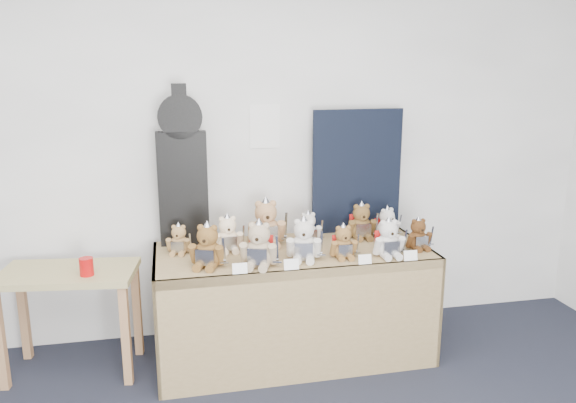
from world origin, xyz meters
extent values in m
plane|color=white|center=(0.00, 2.50, 1.35)|extent=(6.00, 0.00, 6.00)
cube|color=white|center=(0.55, 2.49, 1.49)|extent=(0.21, 0.00, 0.30)
cube|color=olive|center=(0.65, 2.02, 0.71)|extent=(1.78, 0.75, 0.06)
cube|color=olive|center=(0.65, 1.67, 0.37)|extent=(1.77, 0.04, 0.74)
cube|color=olive|center=(-0.23, 2.02, 0.37)|extent=(0.03, 0.74, 0.74)
cube|color=olive|center=(1.52, 2.03, 0.37)|extent=(0.03, 0.74, 0.74)
cube|color=#A08D56|center=(-0.75, 2.11, 0.65)|extent=(0.86, 0.55, 0.04)
cube|color=#A26C46|center=(-1.13, 1.97, 0.32)|extent=(0.06, 0.06, 0.63)
cube|color=#A26C46|center=(-1.09, 2.34, 0.32)|extent=(0.06, 0.06, 0.63)
cube|color=#A26C46|center=(-0.41, 1.88, 0.32)|extent=(0.06, 0.06, 0.63)
cube|color=#A26C46|center=(-0.36, 2.24, 0.32)|extent=(0.06, 0.06, 0.63)
cube|color=black|center=(-0.03, 2.31, 1.11)|extent=(0.32, 0.10, 0.75)
cylinder|color=black|center=(-0.03, 2.31, 1.58)|extent=(0.28, 0.10, 0.28)
cube|color=black|center=(-0.03, 2.31, 1.69)|extent=(0.10, 0.09, 0.19)
cube|color=black|center=(1.18, 2.36, 1.17)|extent=(0.65, 0.05, 0.87)
cylinder|color=#BA0C0C|center=(-0.62, 1.99, 0.73)|extent=(0.08, 0.08, 0.11)
ellipsoid|color=brown|center=(0.09, 1.83, 0.81)|extent=(0.21, 0.20, 0.17)
sphere|color=brown|center=(0.09, 1.83, 0.92)|extent=(0.13, 0.13, 0.13)
cylinder|color=brown|center=(0.07, 1.78, 0.91)|extent=(0.06, 0.04, 0.05)
sphere|color=black|center=(0.07, 1.77, 0.91)|extent=(0.02, 0.02, 0.02)
sphere|color=brown|center=(0.05, 1.85, 0.97)|extent=(0.04, 0.04, 0.04)
sphere|color=brown|center=(0.13, 1.82, 0.97)|extent=(0.04, 0.04, 0.04)
cylinder|color=brown|center=(0.01, 1.84, 0.82)|extent=(0.08, 0.10, 0.13)
cylinder|color=brown|center=(0.16, 1.79, 0.82)|extent=(0.08, 0.10, 0.13)
cylinder|color=brown|center=(0.04, 1.79, 0.76)|extent=(0.09, 0.12, 0.05)
cylinder|color=brown|center=(0.11, 1.76, 0.76)|extent=(0.09, 0.12, 0.05)
cube|color=silver|center=(0.07, 1.77, 0.81)|extent=(0.11, 0.06, 0.09)
cone|color=silver|center=(0.09, 1.83, 0.98)|extent=(0.11, 0.11, 0.08)
cube|color=silver|center=(0.18, 1.76, 0.84)|extent=(0.03, 0.04, 0.18)
cube|color=silver|center=(0.18, 1.76, 0.78)|extent=(0.05, 0.02, 0.01)
ellipsoid|color=tan|center=(0.39, 1.78, 0.81)|extent=(0.22, 0.20, 0.18)
sphere|color=tan|center=(0.39, 1.78, 0.93)|extent=(0.13, 0.13, 0.13)
cylinder|color=tan|center=(0.37, 1.73, 0.92)|extent=(0.06, 0.05, 0.06)
sphere|color=black|center=(0.37, 1.71, 0.92)|extent=(0.02, 0.02, 0.02)
sphere|color=tan|center=(0.35, 1.79, 0.98)|extent=(0.04, 0.04, 0.04)
sphere|color=tan|center=(0.43, 1.76, 0.98)|extent=(0.04, 0.04, 0.04)
cylinder|color=tan|center=(0.30, 1.79, 0.82)|extent=(0.08, 0.11, 0.13)
cylinder|color=tan|center=(0.46, 1.73, 0.82)|extent=(0.08, 0.11, 0.13)
cylinder|color=tan|center=(0.33, 1.73, 0.76)|extent=(0.09, 0.13, 0.05)
cylinder|color=tan|center=(0.41, 1.71, 0.76)|extent=(0.09, 0.13, 0.05)
cube|color=silver|center=(0.37, 1.71, 0.82)|extent=(0.12, 0.06, 0.10)
cone|color=silver|center=(0.39, 1.78, 0.99)|extent=(0.11, 0.11, 0.09)
cube|color=silver|center=(0.48, 1.71, 0.85)|extent=(0.03, 0.05, 0.19)
cube|color=silver|center=(0.48, 1.71, 0.78)|extent=(0.05, 0.02, 0.01)
cube|color=red|center=(0.41, 1.84, 0.83)|extent=(0.15, 0.08, 0.16)
ellipsoid|color=beige|center=(0.67, 1.84, 0.81)|extent=(0.20, 0.18, 0.17)
sphere|color=beige|center=(0.67, 1.84, 0.92)|extent=(0.13, 0.13, 0.13)
cylinder|color=beige|center=(0.66, 1.79, 0.92)|extent=(0.06, 0.04, 0.05)
sphere|color=black|center=(0.66, 1.77, 0.92)|extent=(0.02, 0.02, 0.02)
sphere|color=beige|center=(0.63, 1.85, 0.97)|extent=(0.04, 0.04, 0.04)
sphere|color=beige|center=(0.71, 1.83, 0.97)|extent=(0.04, 0.04, 0.04)
cylinder|color=beige|center=(0.59, 1.84, 0.82)|extent=(0.07, 0.10, 0.13)
cylinder|color=beige|center=(0.75, 1.80, 0.82)|extent=(0.07, 0.10, 0.13)
cylinder|color=beige|center=(0.62, 1.79, 0.76)|extent=(0.08, 0.12, 0.05)
cylinder|color=beige|center=(0.70, 1.77, 0.76)|extent=(0.08, 0.12, 0.05)
cube|color=silver|center=(0.66, 1.77, 0.81)|extent=(0.11, 0.04, 0.09)
cone|color=silver|center=(0.67, 1.84, 0.98)|extent=(0.11, 0.11, 0.08)
cube|color=silver|center=(0.77, 1.78, 0.84)|extent=(0.02, 0.04, 0.18)
cube|color=silver|center=(0.77, 1.78, 0.78)|extent=(0.05, 0.02, 0.01)
ellipsoid|color=brown|center=(0.92, 1.83, 0.79)|extent=(0.14, 0.12, 0.14)
sphere|color=brown|center=(0.92, 1.83, 0.89)|extent=(0.10, 0.10, 0.10)
cylinder|color=brown|center=(0.92, 1.78, 0.88)|extent=(0.04, 0.02, 0.04)
sphere|color=black|center=(0.92, 1.77, 0.88)|extent=(0.02, 0.02, 0.02)
sphere|color=brown|center=(0.89, 1.83, 0.92)|extent=(0.03, 0.03, 0.03)
sphere|color=brown|center=(0.95, 1.83, 0.92)|extent=(0.03, 0.03, 0.03)
cylinder|color=brown|center=(0.86, 1.81, 0.80)|extent=(0.04, 0.08, 0.10)
cylinder|color=brown|center=(0.98, 1.81, 0.80)|extent=(0.04, 0.08, 0.10)
cylinder|color=brown|center=(0.89, 1.78, 0.76)|extent=(0.04, 0.09, 0.04)
cylinder|color=brown|center=(0.95, 1.78, 0.76)|extent=(0.04, 0.09, 0.04)
cube|color=silver|center=(0.92, 1.77, 0.80)|extent=(0.09, 0.02, 0.07)
cone|color=silver|center=(0.92, 1.83, 0.93)|extent=(0.08, 0.08, 0.06)
cube|color=silver|center=(1.00, 1.80, 0.82)|extent=(0.01, 0.03, 0.14)
cube|color=silver|center=(1.00, 1.80, 0.77)|extent=(0.04, 0.01, 0.01)
cube|color=red|center=(0.92, 1.88, 0.81)|extent=(0.11, 0.03, 0.12)
ellipsoid|color=silver|center=(1.20, 1.79, 0.80)|extent=(0.16, 0.13, 0.16)
sphere|color=silver|center=(1.20, 1.79, 0.91)|extent=(0.12, 0.12, 0.12)
cylinder|color=silver|center=(1.20, 1.74, 0.90)|extent=(0.05, 0.03, 0.05)
sphere|color=black|center=(1.20, 1.72, 0.90)|extent=(0.02, 0.02, 0.02)
sphere|color=silver|center=(1.16, 1.79, 0.95)|extent=(0.04, 0.04, 0.04)
sphere|color=silver|center=(1.24, 1.79, 0.95)|extent=(0.04, 0.04, 0.04)
cylinder|color=silver|center=(1.13, 1.77, 0.81)|extent=(0.04, 0.09, 0.12)
cylinder|color=silver|center=(1.28, 1.77, 0.81)|extent=(0.04, 0.09, 0.12)
cylinder|color=silver|center=(1.17, 1.74, 0.76)|extent=(0.05, 0.10, 0.05)
cylinder|color=silver|center=(1.24, 1.74, 0.76)|extent=(0.05, 0.10, 0.05)
cube|color=silver|center=(1.20, 1.73, 0.81)|extent=(0.10, 0.02, 0.09)
cone|color=silver|center=(1.20, 1.79, 0.96)|extent=(0.10, 0.10, 0.07)
cube|color=silver|center=(1.30, 1.76, 0.84)|extent=(0.01, 0.04, 0.16)
cube|color=silver|center=(1.30, 1.76, 0.77)|extent=(0.05, 0.01, 0.01)
cube|color=red|center=(1.20, 1.85, 0.82)|extent=(0.13, 0.03, 0.14)
ellipsoid|color=#4E311A|center=(1.44, 1.89, 0.79)|extent=(0.14, 0.12, 0.13)
sphere|color=#4E311A|center=(1.44, 1.89, 0.88)|extent=(0.10, 0.10, 0.10)
cylinder|color=#4E311A|center=(1.45, 1.85, 0.88)|extent=(0.04, 0.03, 0.04)
sphere|color=black|center=(1.45, 1.83, 0.88)|extent=(0.02, 0.02, 0.02)
sphere|color=#4E311A|center=(1.41, 1.89, 0.92)|extent=(0.03, 0.03, 0.03)
sphere|color=#4E311A|center=(1.48, 1.89, 0.92)|extent=(0.03, 0.03, 0.03)
cylinder|color=#4E311A|center=(1.38, 1.87, 0.80)|extent=(0.04, 0.08, 0.10)
cylinder|color=#4E311A|center=(1.51, 1.88, 0.80)|extent=(0.04, 0.08, 0.10)
cylinder|color=#4E311A|center=(1.42, 1.84, 0.76)|extent=(0.05, 0.09, 0.04)
cylinder|color=#4E311A|center=(1.48, 1.84, 0.76)|extent=(0.05, 0.09, 0.04)
cube|color=silver|center=(1.45, 1.84, 0.80)|extent=(0.09, 0.02, 0.07)
cone|color=silver|center=(1.44, 1.89, 0.93)|extent=(0.08, 0.08, 0.06)
cube|color=silver|center=(1.53, 1.87, 0.82)|extent=(0.01, 0.03, 0.14)
cube|color=silver|center=(1.53, 1.87, 0.77)|extent=(0.04, 0.01, 0.01)
ellipsoid|color=beige|center=(0.24, 2.10, 0.80)|extent=(0.16, 0.14, 0.15)
sphere|color=beige|center=(0.24, 2.10, 0.90)|extent=(0.11, 0.11, 0.11)
cylinder|color=beige|center=(0.24, 2.05, 0.90)|extent=(0.05, 0.03, 0.05)
sphere|color=black|center=(0.24, 2.03, 0.90)|extent=(0.02, 0.02, 0.02)
sphere|color=beige|center=(0.20, 2.10, 0.95)|extent=(0.04, 0.04, 0.04)
sphere|color=beige|center=(0.27, 2.10, 0.95)|extent=(0.04, 0.04, 0.04)
cylinder|color=beige|center=(0.16, 2.07, 0.81)|extent=(0.05, 0.09, 0.12)
cylinder|color=beige|center=(0.31, 2.08, 0.81)|extent=(0.05, 0.09, 0.12)
cylinder|color=beige|center=(0.20, 2.04, 0.76)|extent=(0.05, 0.10, 0.05)
cylinder|color=beige|center=(0.27, 2.05, 0.76)|extent=(0.05, 0.10, 0.05)
cube|color=silver|center=(0.24, 2.04, 0.81)|extent=(0.10, 0.02, 0.08)
cone|color=silver|center=(0.24, 2.10, 0.95)|extent=(0.10, 0.10, 0.07)
cube|color=silver|center=(0.33, 2.07, 0.83)|extent=(0.01, 0.04, 0.16)
cube|color=silver|center=(0.33, 2.07, 0.77)|extent=(0.05, 0.01, 0.01)
ellipsoid|color=tan|center=(0.50, 2.17, 0.82)|extent=(0.20, 0.17, 0.20)
sphere|color=tan|center=(0.50, 2.17, 0.96)|extent=(0.15, 0.15, 0.15)
cylinder|color=tan|center=(0.50, 2.11, 0.95)|extent=(0.06, 0.03, 0.06)
sphere|color=black|center=(0.50, 2.09, 0.95)|extent=(0.02, 0.02, 0.02)
sphere|color=tan|center=(0.45, 2.18, 1.01)|extent=(0.05, 0.05, 0.05)
sphere|color=tan|center=(0.54, 2.17, 1.01)|extent=(0.05, 0.05, 0.05)
cylinder|color=tan|center=(0.40, 2.15, 0.83)|extent=(0.06, 0.11, 0.15)
cylinder|color=tan|center=(0.59, 2.15, 0.83)|extent=(0.06, 0.11, 0.15)
cylinder|color=tan|center=(0.45, 2.11, 0.77)|extent=(0.06, 0.13, 0.06)
cylinder|color=tan|center=(0.54, 2.10, 0.77)|extent=(0.06, 0.13, 0.06)
cube|color=silver|center=(0.50, 2.10, 0.83)|extent=(0.13, 0.02, 0.11)
cone|color=silver|center=(0.50, 2.17, 1.02)|extent=(0.13, 0.13, 0.10)
cube|color=silver|center=(0.62, 2.13, 0.86)|extent=(0.02, 0.05, 0.21)
cube|color=silver|center=(0.62, 2.13, 0.78)|extent=(0.06, 0.01, 0.01)
ellipsoid|color=beige|center=(0.78, 2.17, 0.80)|extent=(0.15, 0.13, 0.14)
sphere|color=beige|center=(0.78, 2.17, 0.89)|extent=(0.10, 0.10, 0.10)
cylinder|color=beige|center=(0.79, 2.12, 0.88)|extent=(0.04, 0.03, 0.04)
sphere|color=black|center=(0.79, 2.11, 0.88)|extent=(0.02, 0.02, 0.02)
sphere|color=beige|center=(0.75, 2.16, 0.93)|extent=(0.03, 0.03, 0.03)
sphere|color=beige|center=(0.81, 2.17, 0.93)|extent=(0.03, 0.03, 0.03)
cylinder|color=beige|center=(0.72, 2.14, 0.80)|extent=(0.05, 0.08, 0.10)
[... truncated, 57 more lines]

